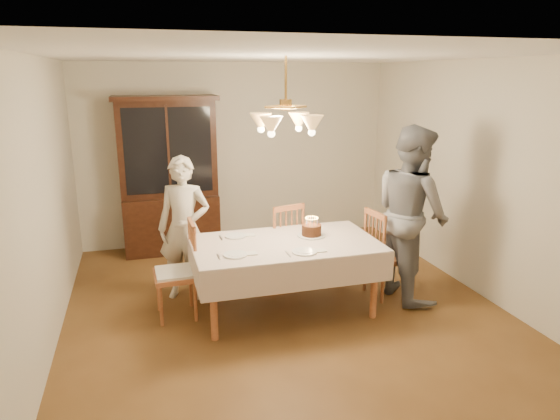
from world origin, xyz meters
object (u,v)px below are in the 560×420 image
object	(u,v)px
dining_table	(285,249)
china_hutch	(169,179)
chair_far_side	(281,247)
birthday_cake	(311,231)
elderly_woman	(184,229)

from	to	relation	value
dining_table	china_hutch	distance (m)	2.49
chair_far_side	birthday_cake	size ratio (longest dim) A/B	3.33
dining_table	elderly_woman	distance (m)	1.16
china_hutch	chair_far_side	bearing A→B (deg)	-52.74
china_hutch	chair_far_side	world-z (taller)	china_hutch
china_hutch	birthday_cake	world-z (taller)	china_hutch
dining_table	china_hutch	world-z (taller)	china_hutch
birthday_cake	elderly_woman	bearing A→B (deg)	158.27
dining_table	birthday_cake	size ratio (longest dim) A/B	6.33
china_hutch	birthday_cake	distance (m)	2.53
dining_table	chair_far_side	bearing A→B (deg)	77.32
dining_table	chair_far_side	xyz separation A→B (m)	(0.16, 0.72, -0.24)
chair_far_side	elderly_woman	size ratio (longest dim) A/B	0.63
china_hutch	dining_table	bearing A→B (deg)	-65.95
birthday_cake	china_hutch	bearing A→B (deg)	121.87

